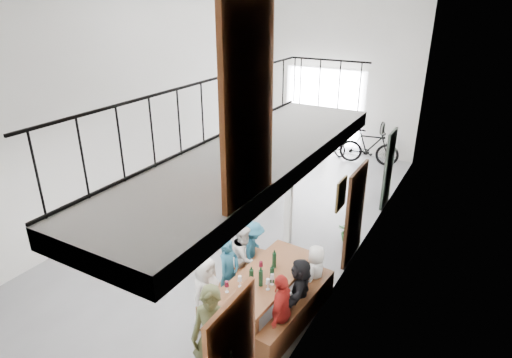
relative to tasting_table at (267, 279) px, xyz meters
The scene contains 24 objects.
floor 3.43m from the tasting_table, 126.38° to the left, with size 12.00×12.00×0.00m, color slate.
room_walls 4.40m from the tasting_table, 126.38° to the left, with size 12.00×12.00×12.00m.
gateway_portal 8.99m from the tasting_table, 105.45° to the left, with size 2.80×0.08×2.80m, color white.
right_wall_decor 1.51m from the tasting_table, 49.42° to the left, with size 0.07×8.28×5.07m.
balcony 2.30m from the tasting_table, 91.29° to the right, with size 1.52×5.62×4.00m.
tasting_table is the anchor object (origin of this frame).
bench_inner 0.83m from the tasting_table, behind, with size 0.32×2.01×0.46m, color brown.
bench_wall 0.74m from the tasting_table, ahead, with size 0.28×2.15×0.50m, color brown.
tableware 0.32m from the tasting_table, 93.33° to the right, with size 0.60×1.02×0.35m.
side_bench 5.43m from the tasting_table, 146.02° to the left, with size 0.33×1.50×0.42m, color brown.
oak_barrel 8.44m from the tasting_table, 119.98° to the left, with size 0.63×0.63×0.93m.
serving_counter 8.94m from the tasting_table, 110.91° to the left, with size 1.94×0.54×1.02m, color #361D10.
counter_bottles 8.95m from the tasting_table, 110.91° to the left, with size 1.69×0.21×0.28m.
guest_left_a 1.04m from the tasting_table, 134.55° to the right, with size 0.63×0.41×1.29m, color white.
guest_left_b 0.70m from the tasting_table, behind, with size 0.48×0.31×1.32m, color #276582.
guest_left_c 0.88m from the tasting_table, 146.93° to the left, with size 0.62×0.48×1.28m, color white.
guest_left_d 1.12m from the tasting_table, 131.79° to the left, with size 0.75×0.43×1.16m, color #276582.
guest_right_a 0.71m from the tasting_table, 44.81° to the right, with size 0.74×0.31×1.27m, color red.
guest_right_b 0.56m from the tasting_table, 17.09° to the left, with size 1.07×0.34×1.15m, color black.
guest_right_c 0.95m from the tasting_table, 53.50° to the left, with size 0.53×0.35×1.09m, color white.
host_standing 1.68m from the tasting_table, 87.75° to the right, with size 0.60×0.39×1.65m, color #4F5530.
potted_plant 3.02m from the tasting_table, 81.09° to the left, with size 0.41×0.35×0.45m, color #184319.
bicycle_near 8.54m from the tasting_table, 103.44° to the left, with size 0.57×1.63×0.86m, color black.
bicycle_far 7.92m from the tasting_table, 93.61° to the left, with size 0.53×1.89×1.13m, color black.
Camera 1 is at (4.70, -7.90, 5.03)m, focal length 30.00 mm.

